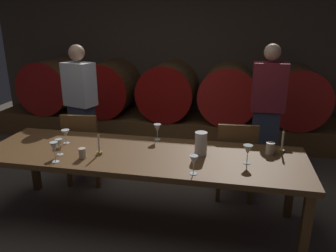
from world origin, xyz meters
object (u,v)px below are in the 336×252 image
at_px(wine_barrel_far_left, 55,85).
at_px(wine_glass_left, 59,144).
at_px(guest_left, 81,106).
at_px(cup_left, 82,153).
at_px(wine_barrel_far_right, 295,95).
at_px(candle_left, 99,148).
at_px(wine_barrel_right, 228,92).
at_px(guest_right, 267,112).
at_px(wine_barrel_center, 169,90).
at_px(dining_table, 142,159).
at_px(wine_glass_far_right, 248,150).
at_px(candle_right, 282,146).
at_px(cup_right, 270,148).
at_px(chair_left, 84,145).
at_px(chair_right, 236,157).
at_px(pitcher, 201,143).
at_px(wine_barrel_left, 110,87).
at_px(wine_glass_center_right, 157,129).
at_px(wine_glass_right, 194,161).
at_px(wine_glass_center_left, 54,148).
at_px(wine_glass_far_left, 66,133).

distance_m(wine_barrel_far_left, wine_glass_left, 3.03).
height_order(guest_left, cup_left, guest_left).
relative_size(wine_barrel_far_right, candle_left, 4.43).
relative_size(wine_barrel_right, candle_left, 4.43).
distance_m(wine_barrel_far_right, guest_right, 1.25).
relative_size(wine_barrel_center, guest_right, 0.57).
bearing_deg(dining_table, wine_glass_far_right, -2.38).
bearing_deg(candle_right, dining_table, -167.60).
bearing_deg(wine_glass_far_right, cup_right, 50.59).
height_order(wine_barrel_far_left, chair_left, wine_barrel_far_left).
distance_m(chair_right, pitcher, 0.72).
xyz_separation_m(wine_barrel_left, guest_right, (2.42, -1.15, 0.03)).
bearing_deg(chair_right, wine_barrel_far_right, -119.15).
relative_size(wine_barrel_far_left, guest_right, 0.57).
distance_m(wine_barrel_center, chair_right, 2.12).
bearing_deg(wine_glass_left, cup_right, 12.10).
bearing_deg(chair_right, guest_right, -121.48).
xyz_separation_m(wine_barrel_far_left, wine_glass_left, (1.53, -2.61, 0.03)).
relative_size(wine_barrel_right, pitcher, 4.43).
bearing_deg(candle_left, wine_barrel_left, 108.90).
distance_m(wine_barrel_center, pitcher, 2.47).
relative_size(wine_glass_left, wine_glass_center_right, 0.91).
bearing_deg(wine_barrel_right, guest_left, -145.77).
distance_m(guest_right, candle_left, 2.08).
relative_size(wine_glass_left, wine_glass_right, 0.96).
bearing_deg(chair_left, wine_glass_far_right, 153.41).
xyz_separation_m(chair_left, wine_glass_center_right, (0.94, -0.26, 0.35)).
bearing_deg(chair_right, cup_right, 120.75).
distance_m(wine_barrel_far_left, wine_glass_right, 3.89).
distance_m(wine_barrel_far_right, wine_glass_center_left, 3.63).
bearing_deg(wine_barrel_far_left, wine_barrel_center, 0.00).
bearing_deg(guest_left, wine_barrel_right, -128.59).
xyz_separation_m(wine_barrel_far_left, pitcher, (2.76, -2.35, 0.03)).
distance_m(wine_barrel_far_right, guest_left, 3.10).
relative_size(chair_left, cup_left, 9.65).
bearing_deg(candle_right, wine_glass_center_left, -162.36).
xyz_separation_m(wine_glass_center_right, wine_glass_far_right, (0.87, -0.40, 0.00)).
relative_size(wine_barrel_far_right, chair_right, 1.05).
bearing_deg(wine_glass_center_left, wine_glass_right, 0.49).
xyz_separation_m(candle_right, wine_glass_far_right, (-0.32, -0.31, 0.06)).
xyz_separation_m(wine_barrel_far_left, cup_right, (3.37, -2.22, -0.02)).
distance_m(pitcher, wine_glass_center_right, 0.55).
height_order(wine_barrel_far_left, wine_glass_far_left, wine_barrel_far_left).
relative_size(guest_right, candle_left, 7.73).
xyz_separation_m(wine_barrel_far_left, wine_barrel_right, (2.94, 0.00, 0.00)).
relative_size(wine_glass_left, wine_glass_far_right, 0.91).
height_order(candle_right, wine_glass_far_left, candle_right).
bearing_deg(cup_left, wine_glass_far_right, 7.03).
xyz_separation_m(wine_barrel_left, chair_left, (0.36, -1.80, -0.30)).
bearing_deg(pitcher, wine_glass_center_right, 148.32).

